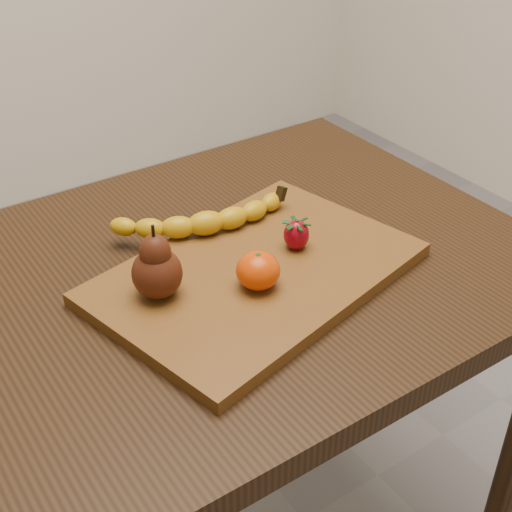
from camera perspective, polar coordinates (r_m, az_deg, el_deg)
table at (r=1.11m, az=-3.90°, el=-5.35°), size 1.00×0.70×0.76m
cutting_board at (r=1.02m, az=0.00°, el=-1.39°), size 0.51×0.39×0.02m
banana at (r=1.09m, az=-4.03°, el=2.63°), size 0.25×0.13×0.04m
pear at (r=0.95m, az=-8.01°, el=-0.43°), size 0.08×0.08×0.11m
mandarin at (r=0.97m, az=0.17°, el=-1.17°), size 0.07×0.07×0.05m
strawberry at (r=1.05m, az=3.25°, el=1.78°), size 0.05×0.05×0.05m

